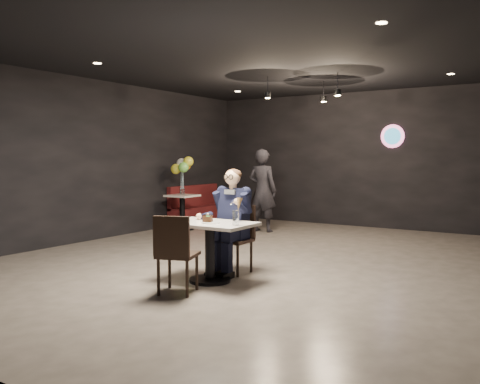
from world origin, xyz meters
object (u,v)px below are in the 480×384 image
Objects in this scene: sundae_glass at (236,218)px; chair_far at (234,239)px; seated_man at (234,220)px; balloon_vase at (182,191)px; chair_near at (178,253)px; booth_bench at (199,204)px; side_table at (182,213)px; passerby at (262,190)px; main_table at (210,252)px.

chair_far is at bearing 124.89° from sundae_glass.
seated_man is 4.24m from balloon_vase.
seated_man reaches higher than chair_near.
seated_man is at bearing 124.89° from sundae_glass.
booth_bench is 2.49× the size of side_table.
sundae_glass is (0.42, -0.61, 0.38)m from chair_far.
balloon_vase is (0.00, 0.00, 0.47)m from side_table.
balloon_vase is at bearing 138.22° from seated_man.
sundae_glass is 4.96m from balloon_vase.
sundae_glass is at bearing -55.11° from chair_far.
sundae_glass is 0.10× the size of passerby.
chair_far is 5.16m from booth_bench.
booth_bench is at bearing 132.15° from seated_man.
seated_man reaches higher than sundae_glass.
side_table is at bearing 109.45° from chair_near.
chair_near is 6.08m from booth_bench.
seated_man is at bearing -41.78° from side_table.
side_table is at bearing 138.22° from seated_man.
chair_far is 1.17m from chair_near.
chair_far is at bearing 0.00° from seated_man.
sundae_glass is at bearing -43.74° from side_table.
passerby reaches higher than main_table.
main_table is 0.63m from sundae_glass.
chair_near is 4.95m from passerby.
balloon_vase is at bearing 0.00° from side_table.
passerby is at bearing 89.71° from chair_near.
seated_man is 0.81× the size of booth_bench.
chair_near is at bearing 107.18° from passerby.
side_table is (-3.16, 4.00, -0.10)m from chair_near.
booth_bench is (-3.46, 4.37, 0.07)m from main_table.
main_table is 4.62m from side_table.
booth_bench is (-3.88, 4.43, -0.39)m from sundae_glass.
chair_near reaches higher than side_table.
sundae_glass is at bearing 34.50° from chair_near.
chair_far is 6.21× the size of balloon_vase.
chair_near is 6.21× the size of balloon_vase.
seated_man reaches higher than chair_far.
main_table is 0.64× the size of passerby.
chair_far is 0.64× the size of seated_man.
side_table is at bearing 21.77° from passerby.
booth_bench is at bearing 105.82° from chair_near.
chair_far reaches higher than balloon_vase.
side_table is at bearing 138.22° from chair_far.
passerby is at bearing 114.19° from seated_man.
main_table is 4.38m from passerby.
chair_far is at bearing 90.00° from main_table.
passerby is at bearing 23.20° from side_table.
main_table is at bearing -46.87° from side_table.
chair_far is 5.27× the size of sundae_glass.
main_table is at bearing 109.80° from passerby.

